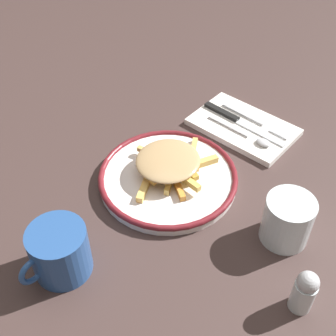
{
  "coord_description": "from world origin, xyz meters",
  "views": [
    {
      "loc": [
        0.45,
        0.39,
        0.61
      ],
      "look_at": [
        0.0,
        0.0,
        0.04
      ],
      "focal_mm": 47.18,
      "sensor_mm": 36.0,
      "label": 1
    }
  ],
  "objects_px": {
    "napkin": "(243,127)",
    "salt_shaker": "(304,291)",
    "knife": "(237,120)",
    "fork": "(255,120)",
    "coffee_mug": "(59,251)",
    "spoon": "(250,136)",
    "water_glass": "(287,220)",
    "fries_heap": "(170,164)",
    "plate": "(168,177)"
  },
  "relations": [
    {
      "from": "napkin",
      "to": "salt_shaker",
      "type": "distance_m",
      "value": 0.43
    },
    {
      "from": "knife",
      "to": "fork",
      "type": "bearing_deg",
      "value": 130.85
    },
    {
      "from": "napkin",
      "to": "fork",
      "type": "height_order",
      "value": "fork"
    },
    {
      "from": "fork",
      "to": "coffee_mug",
      "type": "bearing_deg",
      "value": -3.62
    },
    {
      "from": "spoon",
      "to": "coffee_mug",
      "type": "bearing_deg",
      "value": -6.87
    },
    {
      "from": "napkin",
      "to": "water_glass",
      "type": "height_order",
      "value": "water_glass"
    },
    {
      "from": "napkin",
      "to": "coffee_mug",
      "type": "distance_m",
      "value": 0.49
    },
    {
      "from": "fork",
      "to": "spoon",
      "type": "height_order",
      "value": "spoon"
    },
    {
      "from": "napkin",
      "to": "water_glass",
      "type": "bearing_deg",
      "value": 47.27
    },
    {
      "from": "water_glass",
      "to": "coffee_mug",
      "type": "xyz_separation_m",
      "value": [
        0.29,
        -0.24,
        0.0
      ]
    },
    {
      "from": "knife",
      "to": "salt_shaker",
      "type": "distance_m",
      "value": 0.44
    },
    {
      "from": "fork",
      "to": "salt_shaker",
      "type": "xyz_separation_m",
      "value": [
        0.33,
        0.29,
        0.03
      ]
    },
    {
      "from": "fork",
      "to": "salt_shaker",
      "type": "relative_size",
      "value": 2.17
    },
    {
      "from": "fries_heap",
      "to": "water_glass",
      "type": "bearing_deg",
      "value": 94.88
    },
    {
      "from": "fries_heap",
      "to": "plate",
      "type": "bearing_deg",
      "value": 16.71
    },
    {
      "from": "water_glass",
      "to": "salt_shaker",
      "type": "bearing_deg",
      "value": 40.79
    },
    {
      "from": "plate",
      "to": "salt_shaker",
      "type": "relative_size",
      "value": 3.3
    },
    {
      "from": "plate",
      "to": "fries_heap",
      "type": "distance_m",
      "value": 0.03
    },
    {
      "from": "napkin",
      "to": "fries_heap",
      "type": "bearing_deg",
      "value": -5.82
    },
    {
      "from": "fries_heap",
      "to": "spoon",
      "type": "distance_m",
      "value": 0.2
    },
    {
      "from": "fries_heap",
      "to": "napkin",
      "type": "xyz_separation_m",
      "value": [
        -0.22,
        0.02,
        -0.03
      ]
    },
    {
      "from": "fork",
      "to": "spoon",
      "type": "bearing_deg",
      "value": 22.02
    },
    {
      "from": "knife",
      "to": "coffee_mug",
      "type": "bearing_deg",
      "value": -0.18
    },
    {
      "from": "plate",
      "to": "napkin",
      "type": "height_order",
      "value": "plate"
    },
    {
      "from": "fries_heap",
      "to": "water_glass",
      "type": "height_order",
      "value": "water_glass"
    },
    {
      "from": "salt_shaker",
      "to": "knife",
      "type": "bearing_deg",
      "value": -133.04
    },
    {
      "from": "coffee_mug",
      "to": "plate",
      "type": "bearing_deg",
      "value": 179.82
    },
    {
      "from": "plate",
      "to": "water_glass",
      "type": "height_order",
      "value": "water_glass"
    },
    {
      "from": "knife",
      "to": "water_glass",
      "type": "distance_m",
      "value": 0.31
    },
    {
      "from": "plate",
      "to": "knife",
      "type": "relative_size",
      "value": 1.28
    },
    {
      "from": "water_glass",
      "to": "coffee_mug",
      "type": "relative_size",
      "value": 0.72
    },
    {
      "from": "napkin",
      "to": "spoon",
      "type": "height_order",
      "value": "spoon"
    },
    {
      "from": "knife",
      "to": "coffee_mug",
      "type": "xyz_separation_m",
      "value": [
        0.49,
        -0.0,
        0.03
      ]
    },
    {
      "from": "water_glass",
      "to": "plate",
      "type": "bearing_deg",
      "value": -82.82
    },
    {
      "from": "coffee_mug",
      "to": "napkin",
      "type": "bearing_deg",
      "value": 177.6
    },
    {
      "from": "water_glass",
      "to": "fork",
      "type": "bearing_deg",
      "value": -138.08
    },
    {
      "from": "plate",
      "to": "knife",
      "type": "xyz_separation_m",
      "value": [
        -0.23,
        0.0,
        0.0
      ]
    },
    {
      "from": "fries_heap",
      "to": "salt_shaker",
      "type": "bearing_deg",
      "value": 76.41
    },
    {
      "from": "fork",
      "to": "plate",
      "type": "bearing_deg",
      "value": -7.06
    },
    {
      "from": "spoon",
      "to": "water_glass",
      "type": "bearing_deg",
      "value": 46.66
    },
    {
      "from": "plate",
      "to": "coffee_mug",
      "type": "xyz_separation_m",
      "value": [
        0.26,
        -0.0,
        0.03
      ]
    },
    {
      "from": "plate",
      "to": "coffee_mug",
      "type": "bearing_deg",
      "value": -0.18
    },
    {
      "from": "fries_heap",
      "to": "coffee_mug",
      "type": "distance_m",
      "value": 0.27
    },
    {
      "from": "water_glass",
      "to": "fries_heap",
      "type": "bearing_deg",
      "value": -85.12
    },
    {
      "from": "spoon",
      "to": "salt_shaker",
      "type": "xyz_separation_m",
      "value": [
        0.27,
        0.27,
        0.02
      ]
    },
    {
      "from": "fries_heap",
      "to": "fork",
      "type": "relative_size",
      "value": 1.17
    },
    {
      "from": "fork",
      "to": "spoon",
      "type": "distance_m",
      "value": 0.06
    },
    {
      "from": "napkin",
      "to": "salt_shaker",
      "type": "relative_size",
      "value": 2.69
    },
    {
      "from": "salt_shaker",
      "to": "napkin",
      "type": "bearing_deg",
      "value": -134.72
    },
    {
      "from": "fries_heap",
      "to": "water_glass",
      "type": "relative_size",
      "value": 2.38
    }
  ]
}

